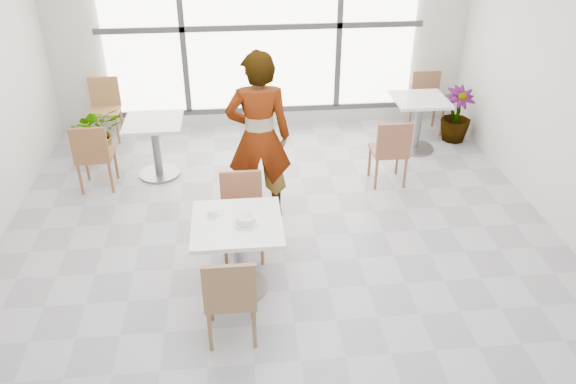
{
  "coord_description": "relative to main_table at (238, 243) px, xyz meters",
  "views": [
    {
      "loc": [
        -0.43,
        -4.58,
        3.51
      ],
      "look_at": [
        0.0,
        -0.3,
        1.0
      ],
      "focal_mm": 35.48,
      "sensor_mm": 36.0,
      "label": 1
    }
  ],
  "objects": [
    {
      "name": "bg_table_right",
      "position": [
        2.52,
        2.78,
        -0.04
      ],
      "size": [
        0.7,
        0.7,
        0.75
      ],
      "color": "silver",
      "rests_on": "ground"
    },
    {
      "name": "floor",
      "position": [
        0.46,
        0.35,
        -0.52
      ],
      "size": [
        7.0,
        7.0,
        0.0
      ],
      "primitive_type": "plane",
      "color": "#9E9EA5",
      "rests_on": "ground"
    },
    {
      "name": "bg_chair_right_near",
      "position": [
        1.88,
        1.82,
        -0.02
      ],
      "size": [
        0.42,
        0.42,
        0.87
      ],
      "rotation": [
        0.0,
        0.0,
        3.14
      ],
      "color": "brown",
      "rests_on": "ground"
    },
    {
      "name": "window",
      "position": [
        0.46,
        3.79,
        0.98
      ],
      "size": [
        4.6,
        0.07,
        2.52
      ],
      "color": "white",
      "rests_on": "ground"
    },
    {
      "name": "person",
      "position": [
        0.27,
        1.3,
        0.43
      ],
      "size": [
        0.7,
        0.46,
        1.91
      ],
      "primitive_type": "imported",
      "rotation": [
        0.0,
        0.0,
        3.14
      ],
      "color": "black",
      "rests_on": "ground"
    },
    {
      "name": "bg_chair_left_far",
      "position": [
        -1.81,
        3.64,
        -0.02
      ],
      "size": [
        0.42,
        0.42,
        0.87
      ],
      "color": "#A47346",
      "rests_on": "ground"
    },
    {
      "name": "chair_near",
      "position": [
        -0.08,
        -0.67,
        -0.02
      ],
      "size": [
        0.42,
        0.42,
        0.87
      ],
      "rotation": [
        0.0,
        0.0,
        3.14
      ],
      "color": "olive",
      "rests_on": "ground"
    },
    {
      "name": "wall_back",
      "position": [
        0.46,
        3.85,
        0.98
      ],
      "size": [
        6.0,
        0.0,
        6.0
      ],
      "primitive_type": "plane",
      "rotation": [
        1.57,
        0.0,
        0.0
      ],
      "color": "silver",
      "rests_on": "ground"
    },
    {
      "name": "plant_right",
      "position": [
        3.16,
        3.02,
        -0.13
      ],
      "size": [
        0.46,
        0.46,
        0.78
      ],
      "primitive_type": "imported",
      "rotation": [
        0.0,
        0.0,
        0.05
      ],
      "color": "#50753D",
      "rests_on": "ground"
    },
    {
      "name": "main_table",
      "position": [
        0.0,
        0.0,
        0.0
      ],
      "size": [
        0.8,
        0.8,
        0.75
      ],
      "color": "white",
      "rests_on": "ground"
    },
    {
      "name": "coffee_cup",
      "position": [
        -0.22,
        0.12,
        0.26
      ],
      "size": [
        0.16,
        0.13,
        0.07
      ],
      "color": "white",
      "rests_on": "main_table"
    },
    {
      "name": "bg_table_left",
      "position": [
        -0.98,
        2.36,
        -0.04
      ],
      "size": [
        0.7,
        0.7,
        0.75
      ],
      "color": "silver",
      "rests_on": "ground"
    },
    {
      "name": "plant_left",
      "position": [
        -1.82,
        2.96,
        -0.16
      ],
      "size": [
        0.82,
        0.77,
        0.73
      ],
      "primitive_type": "imported",
      "rotation": [
        0.0,
        0.0,
        0.36
      ],
      "color": "#508A4D",
      "rests_on": "ground"
    },
    {
      "name": "bg_chair_right_far",
      "position": [
        2.84,
        3.42,
        -0.02
      ],
      "size": [
        0.42,
        0.42,
        0.87
      ],
      "color": "brown",
      "rests_on": "ground"
    },
    {
      "name": "oatmeal_bowl",
      "position": [
        0.08,
        -0.05,
        0.27
      ],
      "size": [
        0.21,
        0.21,
        0.1
      ],
      "color": "silver",
      "rests_on": "main_table"
    },
    {
      "name": "bg_chair_left_near",
      "position": [
        -1.67,
        2.05,
        -0.02
      ],
      "size": [
        0.42,
        0.42,
        0.87
      ],
      "rotation": [
        0.0,
        0.0,
        3.14
      ],
      "color": "brown",
      "rests_on": "ground"
    },
    {
      "name": "chair_far",
      "position": [
        0.05,
        0.61,
        -0.02
      ],
      "size": [
        0.42,
        0.42,
        0.87
      ],
      "color": "#9A5E3F",
      "rests_on": "ground"
    }
  ]
}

